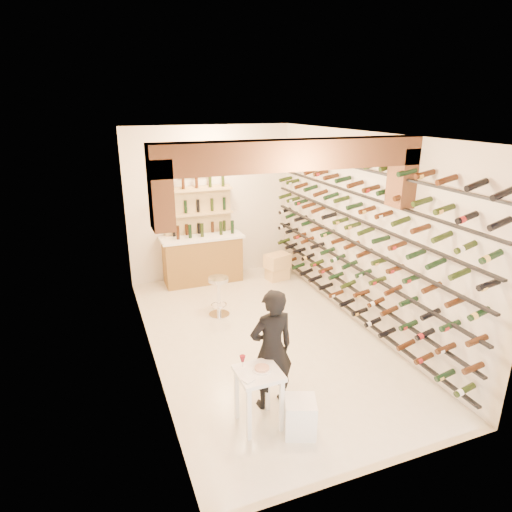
{
  "coord_description": "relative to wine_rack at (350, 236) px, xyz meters",
  "views": [
    {
      "loc": [
        -2.37,
        -5.89,
        3.61
      ],
      "look_at": [
        0.0,
        0.3,
        1.3
      ],
      "focal_mm": 30.89,
      "sensor_mm": 36.0,
      "label": 1
    }
  ],
  "objects": [
    {
      "name": "tasting_table",
      "position": [
        -2.34,
        -1.89,
        -0.96
      ],
      "size": [
        0.51,
        0.51,
        0.88
      ],
      "rotation": [
        0.0,
        0.0,
        0.02
      ],
      "color": "white",
      "rests_on": "ground"
    },
    {
      "name": "person",
      "position": [
        -2.06,
        -1.61,
        -0.76
      ],
      "size": [
        0.6,
        0.42,
        1.57
      ],
      "primitive_type": "imported",
      "rotation": [
        0.0,
        0.0,
        3.22
      ],
      "color": "black",
      "rests_on": "ground"
    },
    {
      "name": "ground",
      "position": [
        -1.53,
        0.0,
        -1.55
      ],
      "size": [
        6.0,
        6.0,
        0.0
      ],
      "primitive_type": "plane",
      "color": "beige",
      "rests_on": "ground"
    },
    {
      "name": "crate_upper",
      "position": [
        -0.31,
        2.2,
        -1.13
      ],
      "size": [
        0.59,
        0.48,
        0.3
      ],
      "primitive_type": "cube",
      "rotation": [
        0.0,
        0.0,
        0.29
      ],
      "color": "#E6BE7E",
      "rests_on": "crate_lower"
    },
    {
      "name": "room_shell",
      "position": [
        -1.53,
        -0.26,
        0.7
      ],
      "size": [
        3.52,
        6.02,
        3.21
      ],
      "color": "beige",
      "rests_on": "ground"
    },
    {
      "name": "back_shelving",
      "position": [
        -1.83,
        2.89,
        -0.38
      ],
      "size": [
        1.4,
        0.31,
        2.73
      ],
      "color": "tan",
      "rests_on": "ground"
    },
    {
      "name": "white_stool",
      "position": [
        -1.95,
        -2.2,
        -1.33
      ],
      "size": [
        0.45,
        0.45,
        0.44
      ],
      "primitive_type": "cube",
      "rotation": [
        0.0,
        0.0,
        -0.37
      ],
      "color": "white",
      "rests_on": "ground"
    },
    {
      "name": "wine_rack",
      "position": [
        0.0,
        0.0,
        0.0
      ],
      "size": [
        0.32,
        5.7,
        2.56
      ],
      "color": "black",
      "rests_on": "ground"
    },
    {
      "name": "chrome_barstool",
      "position": [
        -1.97,
        1.0,
        -1.13
      ],
      "size": [
        0.38,
        0.38,
        0.73
      ],
      "rotation": [
        0.0,
        0.0,
        0.1
      ],
      "color": "silver",
      "rests_on": "ground"
    },
    {
      "name": "crate_lower",
      "position": [
        -0.31,
        2.2,
        -1.41
      ],
      "size": [
        0.5,
        0.38,
        0.27
      ],
      "primitive_type": "cube",
      "rotation": [
        0.0,
        0.0,
        0.16
      ],
      "color": "#E6BE7E",
      "rests_on": "ground"
    },
    {
      "name": "back_counter",
      "position": [
        -1.83,
        2.65,
        -1.02
      ],
      "size": [
        1.7,
        0.62,
        1.29
      ],
      "color": "brown",
      "rests_on": "ground"
    }
  ]
}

